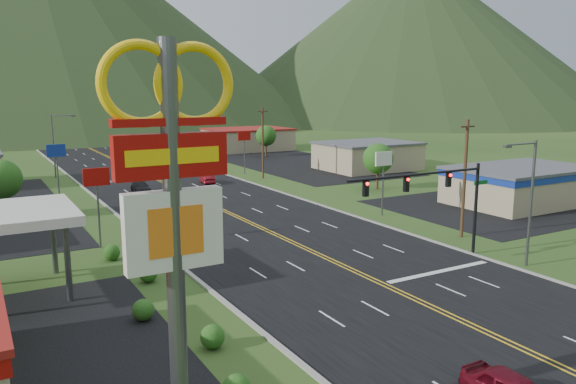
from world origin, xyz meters
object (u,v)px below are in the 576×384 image
streetlight_east (529,195)px  streetlight_west (56,141)px  pylon_sign (172,190)px  traffic_signal (438,190)px  car_dark_mid (141,188)px  car_red_far (207,179)px

streetlight_east → streetlight_west: bearing=110.9°
pylon_sign → traffic_signal: pylon_sign is taller
streetlight_west → car_dark_mid: streetlight_west is taller
streetlight_west → car_dark_mid: bearing=-68.5°
streetlight_east → car_dark_mid: streetlight_east is taller
car_dark_mid → traffic_signal: bearing=-70.8°
streetlight_west → car_red_far: size_ratio=2.27×
traffic_signal → streetlight_east: 6.17m
streetlight_east → traffic_signal: bearing=139.6°
streetlight_east → streetlight_west: 64.21m
streetlight_east → streetlight_west: same height
pylon_sign → streetlight_east: 29.58m
pylon_sign → car_red_far: size_ratio=3.53×
pylon_sign → streetlight_west: (5.32, 68.00, -4.12)m
pylon_sign → streetlight_east: size_ratio=1.56×
traffic_signal → streetlight_west: bearing=108.0°
streetlight_west → streetlight_east: bearing=-69.1°
streetlight_east → car_dark_mid: (-15.85, 42.21, -4.53)m
streetlight_west → car_dark_mid: (7.01, -17.79, -4.53)m
streetlight_east → car_red_far: (-6.30, 44.56, -4.53)m
pylon_sign → streetlight_west: pylon_sign is taller
streetlight_east → car_red_far: 45.23m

